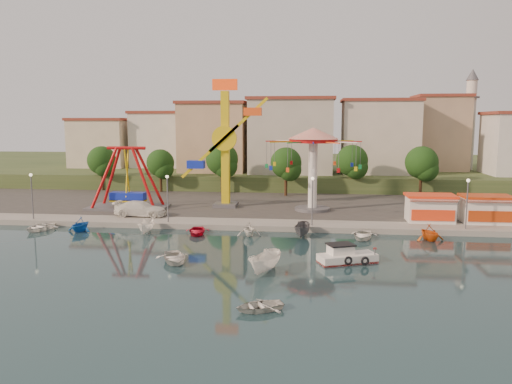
# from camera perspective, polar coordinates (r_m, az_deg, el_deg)

# --- Properties ---
(ground) EXTENTS (200.00, 200.00, 0.00)m
(ground) POSITION_cam_1_polar(r_m,az_deg,el_deg) (42.73, -4.54, -7.92)
(ground) COLOR #122C33
(ground) RESTS_ON ground
(quay_deck) EXTENTS (200.00, 100.00, 0.60)m
(quay_deck) POSITION_cam_1_polar(r_m,az_deg,el_deg) (103.25, 2.02, 1.71)
(quay_deck) COLOR #9E998E
(quay_deck) RESTS_ON ground
(asphalt_pad) EXTENTS (90.00, 28.00, 0.01)m
(asphalt_pad) POSITION_cam_1_polar(r_m,az_deg,el_deg) (71.63, 0.03, -0.88)
(asphalt_pad) COLOR #4C4944
(asphalt_pad) RESTS_ON quay_deck
(hill_terrace) EXTENTS (200.00, 60.00, 3.00)m
(hill_terrace) POSITION_cam_1_polar(r_m,az_deg,el_deg) (108.09, 2.23, 2.63)
(hill_terrace) COLOR #384C26
(hill_terrace) RESTS_ON ground
(pirate_ship_ride) EXTENTS (10.00, 5.00, 8.00)m
(pirate_ship_ride) POSITION_cam_1_polar(r_m,az_deg,el_deg) (65.98, -14.49, 1.41)
(pirate_ship_ride) COLOR #59595E
(pirate_ship_ride) RESTS_ON quay_deck
(kamikaze_tower) EXTENTS (7.64, 3.10, 16.50)m
(kamikaze_tower) POSITION_cam_1_polar(r_m,az_deg,el_deg) (64.76, -3.21, 5.13)
(kamikaze_tower) COLOR #59595E
(kamikaze_tower) RESTS_ON quay_deck
(wave_swinger) EXTENTS (11.60, 11.60, 10.40)m
(wave_swinger) POSITION_cam_1_polar(r_m,az_deg,el_deg) (62.52, 6.55, 4.76)
(wave_swinger) COLOR #59595E
(wave_swinger) RESTS_ON quay_deck
(booth_left) EXTENTS (5.40, 3.78, 3.08)m
(booth_left) POSITION_cam_1_polar(r_m,az_deg,el_deg) (59.08, 19.27, -1.73)
(booth_left) COLOR white
(booth_left) RESTS_ON quay_deck
(booth_mid) EXTENTS (5.40, 3.78, 3.08)m
(booth_mid) POSITION_cam_1_polar(r_m,az_deg,el_deg) (60.70, 24.79, -1.77)
(booth_mid) COLOR white
(booth_mid) RESTS_ON quay_deck
(lamp_post_0) EXTENTS (0.14, 0.14, 5.00)m
(lamp_post_0) POSITION_cam_1_polar(r_m,az_deg,el_deg) (62.75, -24.21, -0.57)
(lamp_post_0) COLOR #59595E
(lamp_post_0) RESTS_ON quay_deck
(lamp_post_1) EXTENTS (0.14, 0.14, 5.00)m
(lamp_post_1) POSITION_cam_1_polar(r_m,az_deg,el_deg) (56.31, -10.06, -0.89)
(lamp_post_1) COLOR #59595E
(lamp_post_1) RESTS_ON quay_deck
(lamp_post_2) EXTENTS (0.14, 0.14, 5.00)m
(lamp_post_2) POSITION_cam_1_polar(r_m,az_deg,el_deg) (54.00, 6.45, -1.20)
(lamp_post_2) COLOR #59595E
(lamp_post_2) RESTS_ON quay_deck
(lamp_post_3) EXTENTS (0.14, 0.14, 5.00)m
(lamp_post_3) POSITION_cam_1_polar(r_m,az_deg,el_deg) (56.34, 22.95, -1.41)
(lamp_post_3) COLOR #59595E
(lamp_post_3) RESTS_ON quay_deck
(tree_0) EXTENTS (4.60, 4.60, 7.19)m
(tree_0) POSITION_cam_1_polar(r_m,az_deg,el_deg) (84.64, -17.22, 3.46)
(tree_0) COLOR #382314
(tree_0) RESTS_ON quay_deck
(tree_1) EXTENTS (4.35, 4.35, 6.80)m
(tree_1) POSITION_cam_1_polar(r_m,az_deg,el_deg) (80.47, -10.88, 3.26)
(tree_1) COLOR #382314
(tree_1) RESTS_ON quay_deck
(tree_2) EXTENTS (5.02, 5.02, 7.85)m
(tree_2) POSITION_cam_1_polar(r_m,az_deg,el_deg) (77.60, -3.90, 3.75)
(tree_2) COLOR #382314
(tree_2) RESTS_ON quay_deck
(tree_3) EXTENTS (4.68, 4.68, 7.32)m
(tree_3) POSITION_cam_1_polar(r_m,az_deg,el_deg) (75.03, 3.44, 3.32)
(tree_3) COLOR #382314
(tree_3) RESTS_ON quay_deck
(tree_4) EXTENTS (4.86, 4.86, 7.60)m
(tree_4) POSITION_cam_1_polar(r_m,az_deg,el_deg) (78.12, 10.92, 3.52)
(tree_4) COLOR #382314
(tree_4) RESTS_ON quay_deck
(tree_5) EXTENTS (4.83, 4.83, 7.54)m
(tree_5) POSITION_cam_1_polar(r_m,az_deg,el_deg) (77.76, 18.40, 3.21)
(tree_5) COLOR #382314
(tree_5) RESTS_ON quay_deck
(building_0) EXTENTS (9.26, 9.53, 11.87)m
(building_0) POSITION_cam_1_polar(r_m,az_deg,el_deg) (95.78, -19.19, 5.95)
(building_0) COLOR beige
(building_0) RESTS_ON hill_terrace
(building_1) EXTENTS (12.33, 9.01, 8.63)m
(building_1) POSITION_cam_1_polar(r_m,az_deg,el_deg) (96.35, -11.27, 5.29)
(building_1) COLOR silver
(building_1) RESTS_ON hill_terrace
(building_2) EXTENTS (11.95, 9.28, 11.23)m
(building_2) POSITION_cam_1_polar(r_m,az_deg,el_deg) (93.72, -3.46, 6.15)
(building_2) COLOR tan
(building_2) RESTS_ON hill_terrace
(building_3) EXTENTS (12.59, 10.50, 9.20)m
(building_3) POSITION_cam_1_polar(r_m,az_deg,el_deg) (89.23, 4.99, 5.38)
(building_3) COLOR beige
(building_3) RESTS_ON hill_terrace
(building_4) EXTENTS (10.75, 9.23, 9.24)m
(building_4) POSITION_cam_1_polar(r_m,az_deg,el_deg) (93.26, 13.38, 5.32)
(building_4) COLOR beige
(building_4) RESTS_ON hill_terrace
(building_5) EXTENTS (12.77, 10.96, 11.21)m
(building_5) POSITION_cam_1_polar(r_m,az_deg,el_deg) (93.92, 21.65, 5.59)
(building_5) COLOR tan
(building_5) RESTS_ON hill_terrace
(minaret) EXTENTS (2.80, 2.80, 18.00)m
(minaret) POSITION_cam_1_polar(r_m,az_deg,el_deg) (98.39, 23.28, 7.89)
(minaret) COLOR silver
(minaret) RESTS_ON hill_terrace
(cabin_motorboat) EXTENTS (5.21, 3.57, 1.72)m
(cabin_motorboat) POSITION_cam_1_polar(r_m,az_deg,el_deg) (42.87, 10.24, -7.34)
(cabin_motorboat) COLOR white
(cabin_motorboat) RESTS_ON ground
(rowboat_a) EXTENTS (4.15, 4.72, 0.81)m
(rowboat_a) POSITION_cam_1_polar(r_m,az_deg,el_deg) (42.83, -9.32, -7.40)
(rowboat_a) COLOR silver
(rowboat_a) RESTS_ON ground
(rowboat_b) EXTENTS (3.73, 3.31, 0.64)m
(rowboat_b) POSITION_cam_1_polar(r_m,az_deg,el_deg) (32.01, 0.35, -12.86)
(rowboat_b) COLOR silver
(rowboat_b) RESTS_ON ground
(skiff) EXTENTS (3.06, 4.60, 1.66)m
(skiff) POSITION_cam_1_polar(r_m,az_deg,el_deg) (39.30, 1.07, -8.07)
(skiff) COLOR white
(skiff) RESTS_ON ground
(van) EXTENTS (6.17, 2.59, 1.78)m
(van) POSITION_cam_1_polar(r_m,az_deg,el_deg) (60.68, -13.06, -1.87)
(van) COLOR white
(van) RESTS_ON quay_deck
(moored_boat_0) EXTENTS (3.57, 4.38, 0.80)m
(moored_boat_0) POSITION_cam_1_polar(r_m,az_deg,el_deg) (59.19, -23.50, -3.67)
(moored_boat_0) COLOR white
(moored_boat_0) RESTS_ON ground
(moored_boat_1) EXTENTS (3.08, 3.42, 1.59)m
(moored_boat_1) POSITION_cam_1_polar(r_m,az_deg,el_deg) (56.95, -19.47, -3.49)
(moored_boat_1) COLOR blue
(moored_boat_1) RESTS_ON ground
(moored_boat_2) EXTENTS (1.51, 3.62, 1.37)m
(moored_boat_2) POSITION_cam_1_polar(r_m,az_deg,el_deg) (54.18, -12.41, -3.90)
(moored_boat_2) COLOR white
(moored_boat_2) RESTS_ON ground
(moored_boat_3) EXTENTS (3.08, 3.94, 0.74)m
(moored_boat_3) POSITION_cam_1_polar(r_m,az_deg,el_deg) (52.75, -6.77, -4.44)
(moored_boat_3) COLOR red
(moored_boat_3) RESTS_ON ground
(moored_boat_4) EXTENTS (2.99, 3.28, 1.48)m
(moored_boat_4) POSITION_cam_1_polar(r_m,az_deg,el_deg) (51.70, -0.82, -4.23)
(moored_boat_4) COLOR white
(moored_boat_4) RESTS_ON ground
(moored_boat_5) EXTENTS (1.88, 4.02, 1.50)m
(moored_boat_5) POSITION_cam_1_polar(r_m,az_deg,el_deg) (51.31, 5.34, -4.35)
(moored_boat_5) COLOR #56565B
(moored_boat_5) RESTS_ON ground
(moored_boat_6) EXTENTS (3.55, 4.36, 0.79)m
(moored_boat_6) POSITION_cam_1_polar(r_m,az_deg,el_deg) (51.64, 12.10, -4.82)
(moored_boat_6) COLOR white
(moored_boat_6) RESTS_ON ground
(moored_boat_7) EXTENTS (3.55, 3.83, 1.66)m
(moored_boat_7) POSITION_cam_1_polar(r_m,az_deg,el_deg) (52.60, 19.23, -4.37)
(moored_boat_7) COLOR #DE5A13
(moored_boat_7) RESTS_ON ground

